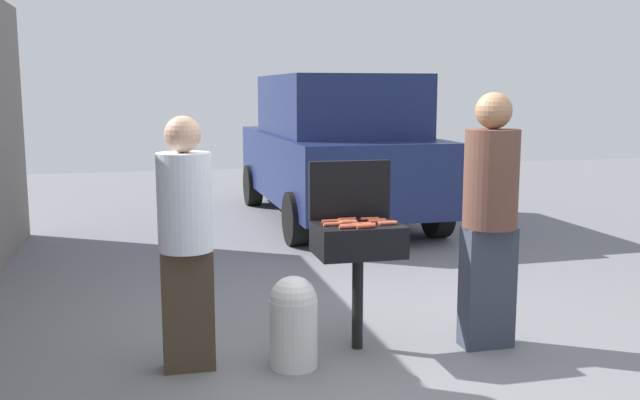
{
  "coord_description": "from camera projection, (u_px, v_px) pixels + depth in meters",
  "views": [
    {
      "loc": [
        -1.56,
        -4.49,
        1.82
      ],
      "look_at": [
        -0.29,
        0.67,
        1.0
      ],
      "focal_mm": 39.95,
      "sensor_mm": 36.0,
      "label": 1
    }
  ],
  "objects": [
    {
      "name": "hot_dog_1",
      "position": [
        377.0,
        222.0,
        4.96
      ],
      "size": [
        0.13,
        0.03,
        0.03
      ],
      "primitive_type": "cylinder",
      "rotation": [
        0.0,
        1.57,
        -0.06
      ],
      "color": "#AD4228",
      "rests_on": "bbq_grill"
    },
    {
      "name": "hot_dog_3",
      "position": [
        347.0,
        221.0,
        4.97
      ],
      "size": [
        0.13,
        0.04,
        0.03
      ],
      "primitive_type": "cylinder",
      "rotation": [
        0.0,
        1.57,
        0.08
      ],
      "color": "#C6593D",
      "rests_on": "bbq_grill"
    },
    {
      "name": "person_right",
      "position": [
        490.0,
        211.0,
        4.98
      ],
      "size": [
        0.38,
        0.38,
        1.81
      ],
      "rotation": [
        0.0,
        0.0,
        3.13
      ],
      "color": "#333847",
      "rests_on": "ground"
    },
    {
      "name": "person_left",
      "position": [
        186.0,
        235.0,
        4.57
      ],
      "size": [
        0.35,
        0.35,
        1.66
      ],
      "rotation": [
        0.0,
        0.0,
        -0.16
      ],
      "color": "#3F3323",
      "rests_on": "ground"
    },
    {
      "name": "hot_dog_9",
      "position": [
        331.0,
        221.0,
        4.97
      ],
      "size": [
        0.13,
        0.03,
        0.03
      ],
      "primitive_type": "cylinder",
      "rotation": [
        0.0,
        1.57,
        0.06
      ],
      "color": "#AD4228",
      "rests_on": "bbq_grill"
    },
    {
      "name": "bbq_grill",
      "position": [
        358.0,
        244.0,
        4.97
      ],
      "size": [
        0.6,
        0.44,
        0.9
      ],
      "color": "black",
      "rests_on": "ground"
    },
    {
      "name": "hot_dog_2",
      "position": [
        347.0,
        219.0,
        5.05
      ],
      "size": [
        0.13,
        0.03,
        0.03
      ],
      "primitive_type": "cylinder",
      "rotation": [
        0.0,
        1.57,
        0.02
      ],
      "color": "#AD4228",
      "rests_on": "bbq_grill"
    },
    {
      "name": "parked_minivan",
      "position": [
        335.0,
        148.0,
        9.93
      ],
      "size": [
        2.09,
        4.43,
        2.02
      ],
      "rotation": [
        0.0,
        0.0,
        3.16
      ],
      "color": "navy",
      "rests_on": "ground"
    },
    {
      "name": "hot_dog_13",
      "position": [
        348.0,
        227.0,
        4.78
      ],
      "size": [
        0.13,
        0.03,
        0.03
      ],
      "primitive_type": "cylinder",
      "rotation": [
        0.0,
        1.57,
        0.05
      ],
      "color": "#B74C33",
      "rests_on": "bbq_grill"
    },
    {
      "name": "ground_plane",
      "position": [
        384.0,
        354.0,
        4.96
      ],
      "size": [
        24.0,
        24.0,
        0.0
      ],
      "primitive_type": "plane",
      "color": "slate"
    },
    {
      "name": "propane_tank",
      "position": [
        293.0,
        320.0,
        4.7
      ],
      "size": [
        0.32,
        0.32,
        0.62
      ],
      "color": "silver",
      "rests_on": "ground"
    },
    {
      "name": "hot_dog_4",
      "position": [
        362.0,
        224.0,
        4.87
      ],
      "size": [
        0.13,
        0.03,
        0.03
      ],
      "primitive_type": "cylinder",
      "rotation": [
        0.0,
        1.57,
        0.02
      ],
      "color": "#AD4228",
      "rests_on": "bbq_grill"
    },
    {
      "name": "hot_dog_0",
      "position": [
        366.0,
        225.0,
        4.83
      ],
      "size": [
        0.13,
        0.04,
        0.03
      ],
      "primitive_type": "cylinder",
      "rotation": [
        0.0,
        1.57,
        0.11
      ],
      "color": "#C6593D",
      "rests_on": "bbq_grill"
    },
    {
      "name": "grill_lid_open",
      "position": [
        350.0,
        190.0,
        5.13
      ],
      "size": [
        0.6,
        0.05,
        0.42
      ],
      "primitive_type": "cube",
      "color": "black",
      "rests_on": "bbq_grill"
    },
    {
      "name": "hot_dog_14",
      "position": [
        376.0,
        220.0,
        5.01
      ],
      "size": [
        0.13,
        0.03,
        0.03
      ],
      "primitive_type": "cylinder",
      "rotation": [
        0.0,
        1.57,
        0.06
      ],
      "color": "#AD4228",
      "rests_on": "bbq_grill"
    },
    {
      "name": "hot_dog_12",
      "position": [
        366.0,
        226.0,
        4.79
      ],
      "size": [
        0.13,
        0.04,
        0.03
      ],
      "primitive_type": "cylinder",
      "rotation": [
        0.0,
        1.57,
        0.11
      ],
      "color": "#AD4228",
      "rests_on": "bbq_grill"
    },
    {
      "name": "hot_dog_5",
      "position": [
        388.0,
        223.0,
        4.9
      ],
      "size": [
        0.13,
        0.03,
        0.03
      ],
      "primitive_type": "cylinder",
      "rotation": [
        0.0,
        1.57,
        0.01
      ],
      "color": "#C6593D",
      "rests_on": "bbq_grill"
    },
    {
      "name": "hot_dog_11",
      "position": [
        333.0,
        224.0,
        4.87
      ],
      "size": [
        0.13,
        0.03,
        0.03
      ],
      "primitive_type": "cylinder",
      "rotation": [
        0.0,
        1.57,
        0.04
      ],
      "color": "#C6593D",
      "rests_on": "bbq_grill"
    },
    {
      "name": "hot_dog_10",
      "position": [
        348.0,
        223.0,
        4.93
      ],
      "size": [
        0.13,
        0.03,
        0.03
      ],
      "primitive_type": "cylinder",
      "rotation": [
        0.0,
        1.57,
        -0.02
      ],
      "color": "#B74C33",
      "rests_on": "bbq_grill"
    },
    {
      "name": "hot_dog_8",
      "position": [
        370.0,
        219.0,
        5.06
      ],
      "size": [
        0.13,
        0.04,
        0.03
      ],
      "primitive_type": "cylinder",
      "rotation": [
        0.0,
        1.57,
        -0.11
      ],
      "color": "#AD4228",
      "rests_on": "bbq_grill"
    },
    {
      "name": "hot_dog_6",
      "position": [
        349.0,
        225.0,
        4.82
      ],
      "size": [
        0.13,
        0.04,
        0.03
      ],
      "primitive_type": "cylinder",
      "rotation": [
        0.0,
        1.57,
        0.11
      ],
      "color": "#B74C33",
      "rests_on": "bbq_grill"
    },
    {
      "name": "hot_dog_7",
      "position": [
        386.0,
        222.0,
        4.94
      ],
      "size": [
        0.13,
        0.03,
        0.03
      ],
      "primitive_type": "cylinder",
      "rotation": [
        0.0,
        1.57,
        -0.05
      ],
      "color": "#B74C33",
      "rests_on": "bbq_grill"
    }
  ]
}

